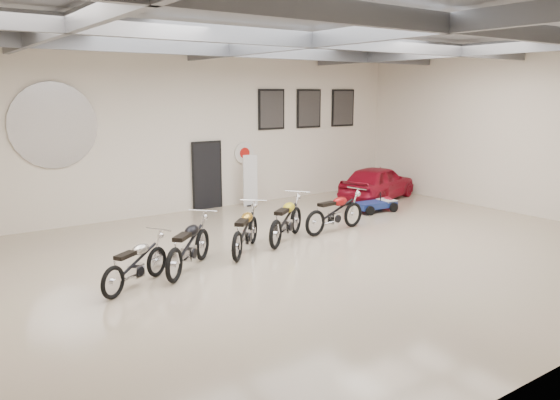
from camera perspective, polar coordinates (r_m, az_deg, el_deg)
floor at (r=12.56m, az=3.17°, el=-5.80°), size 16.00×12.00×0.01m
ceiling at (r=12.09m, az=3.44°, el=17.50°), size 16.00×12.00×0.01m
back_wall at (r=17.16m, az=-9.34°, el=7.15°), size 16.00×0.02×5.00m
right_wall at (r=18.15m, az=23.65°, el=6.57°), size 0.02×12.00×5.00m
ceiling_beams at (r=12.06m, az=3.42°, el=16.32°), size 15.80×11.80×0.32m
door at (r=17.50m, az=-7.65°, el=2.49°), size 0.92×0.08×2.10m
logo_plaque at (r=15.77m, az=-22.58°, el=7.19°), size 2.30×0.06×1.16m
poster_left at (r=18.60m, az=-0.91°, el=9.44°), size 1.05×0.08×1.35m
poster_mid at (r=19.55m, az=3.03°, el=9.52°), size 1.05×0.08×1.35m
poster_right at (r=20.58m, az=6.58°, el=9.54°), size 1.05×0.08×1.35m
oil_sign at (r=18.10m, az=-3.76°, el=4.93°), size 0.72×0.10×0.72m
banner_stand at (r=17.80m, az=-3.12°, el=2.14°), size 0.51×0.29×1.75m
motorcycle_silver at (r=10.79m, az=-14.86°, el=-6.30°), size 1.92×1.50×0.99m
motorcycle_black at (r=11.52m, az=-9.52°, el=-4.59°), size 2.06×1.95×1.13m
motorcycle_gold at (r=12.68m, az=-3.65°, el=-3.06°), size 1.97×1.95×1.10m
motorcycle_yellow at (r=13.61m, az=0.65°, el=-1.96°), size 2.19×1.82×1.14m
motorcycle_red at (r=14.60m, az=5.75°, el=-1.17°), size 2.20×0.92×1.11m
go_kart at (r=17.32m, az=10.28°, el=-0.18°), size 1.73×0.89×0.61m
vintage_car at (r=19.15m, az=10.17°, el=1.81°), size 2.47×3.82×1.21m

